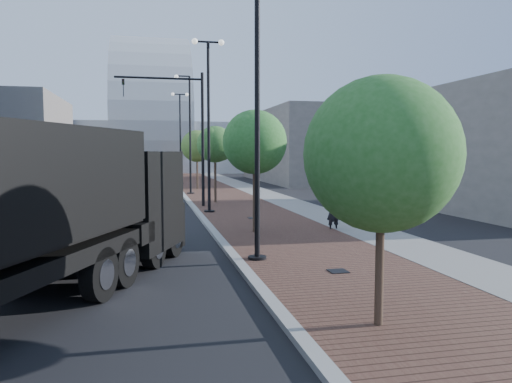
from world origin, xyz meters
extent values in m
cube|color=#4C2D23|center=(3.50, 40.00, 0.06)|extent=(7.00, 140.00, 0.12)
cube|color=slate|center=(6.20, 40.00, 0.07)|extent=(2.40, 140.00, 0.13)
cube|color=gray|center=(0.00, 40.00, 0.07)|extent=(0.30, 140.00, 0.14)
cube|color=slate|center=(-13.00, 40.00, 0.06)|extent=(4.00, 140.00, 0.12)
cube|color=black|center=(-3.32, 10.97, 1.90)|extent=(3.70, 3.76, 2.91)
cube|color=black|center=(-2.75, 12.36, 0.95)|extent=(2.70, 1.54, 1.46)
cube|color=black|center=(-3.89, 9.58, 1.18)|extent=(2.93, 1.89, 0.56)
cube|color=black|center=(-4.68, 3.96, 2.74)|extent=(4.03, 9.59, 2.24)
cube|color=black|center=(-4.26, 8.69, 2.74)|extent=(2.64, 1.19, 2.24)
cylinder|color=black|center=(-4.64, 10.86, 0.62)|extent=(0.78, 1.27, 1.23)
cylinder|color=silver|center=(-4.64, 10.86, 0.62)|extent=(0.61, 0.77, 0.67)
cylinder|color=black|center=(-2.46, 9.97, 0.62)|extent=(0.78, 1.27, 1.23)
cylinder|color=silver|center=(-2.46, 9.97, 0.62)|extent=(0.61, 0.77, 0.67)
cylinder|color=black|center=(-4.03, 12.34, 0.62)|extent=(0.78, 1.27, 1.23)
cylinder|color=silver|center=(-4.03, 12.34, 0.62)|extent=(0.61, 0.77, 0.67)
cylinder|color=black|center=(-1.86, 11.45, 0.62)|extent=(0.78, 1.27, 1.23)
cylinder|color=silver|center=(-1.86, 11.45, 0.62)|extent=(0.61, 0.77, 0.67)
cylinder|color=black|center=(-5.85, 7.90, 0.62)|extent=(0.78, 1.27, 1.23)
cylinder|color=silver|center=(-5.85, 7.90, 0.62)|extent=(0.61, 0.77, 0.67)
cylinder|color=black|center=(-3.67, 7.01, 0.62)|extent=(0.78, 1.27, 1.23)
cylinder|color=silver|center=(-3.67, 7.01, 0.62)|extent=(0.61, 0.77, 0.67)
cylinder|color=black|center=(-5.40, 9.01, 0.62)|extent=(0.78, 1.27, 1.23)
cylinder|color=silver|center=(-5.40, 9.01, 0.62)|extent=(0.61, 0.77, 0.67)
cylinder|color=black|center=(-3.22, 8.12, 0.62)|extent=(0.78, 1.27, 1.23)
cylinder|color=silver|center=(-3.22, 8.12, 0.62)|extent=(0.61, 0.77, 0.67)
imported|color=white|center=(-4.74, 11.93, 0.77)|extent=(1.89, 4.75, 1.54)
imported|color=black|center=(-7.49, 43.07, 0.68)|extent=(3.36, 5.27, 1.35)
imported|color=black|center=(-2.99, 53.91, 0.62)|extent=(2.70, 4.55, 1.24)
imported|color=black|center=(4.97, 15.02, 0.83)|extent=(0.67, 0.50, 1.65)
cylinder|color=black|center=(0.60, 10.00, 0.10)|extent=(0.56, 0.56, 0.20)
cylinder|color=black|center=(0.60, 10.00, 4.62)|extent=(0.16, 0.16, 9.00)
cylinder|color=black|center=(0.60, 22.00, 0.10)|extent=(0.56, 0.56, 0.20)
cylinder|color=black|center=(0.60, 22.00, 4.62)|extent=(0.16, 0.16, 9.00)
cylinder|color=black|center=(0.60, 22.00, 9.12)|extent=(1.40, 0.10, 0.10)
sphere|color=silver|center=(-0.10, 22.00, 9.12)|extent=(0.32, 0.32, 0.32)
sphere|color=silver|center=(1.30, 22.00, 9.12)|extent=(0.32, 0.32, 0.32)
cylinder|color=black|center=(0.60, 34.00, 0.10)|extent=(0.56, 0.56, 0.20)
cylinder|color=black|center=(0.60, 34.00, 4.62)|extent=(0.16, 0.16, 9.00)
cylinder|color=black|center=(0.10, 34.00, 9.12)|extent=(1.00, 0.10, 0.10)
sphere|color=silver|center=(-0.40, 34.00, 9.05)|extent=(0.32, 0.32, 0.32)
cylinder|color=black|center=(0.60, 46.00, 0.10)|extent=(0.56, 0.56, 0.20)
cylinder|color=black|center=(0.60, 46.00, 4.62)|extent=(0.16, 0.16, 9.00)
cylinder|color=black|center=(0.60, 46.00, 9.12)|extent=(1.40, 0.10, 0.10)
sphere|color=silver|center=(-0.10, 46.00, 9.12)|extent=(0.32, 0.32, 0.32)
sphere|color=silver|center=(1.30, 46.00, 9.12)|extent=(0.32, 0.32, 0.32)
cylinder|color=black|center=(0.60, 25.00, 4.00)|extent=(0.18, 0.18, 8.00)
cylinder|color=black|center=(-1.90, 25.00, 7.60)|extent=(5.00, 0.12, 0.12)
imported|color=black|center=(-3.90, 25.00, 7.00)|extent=(0.16, 0.20, 1.00)
cylinder|color=#382619|center=(1.60, 4.00, 1.54)|extent=(0.16, 0.16, 3.08)
sphere|color=#275E20|center=(1.60, 4.00, 3.30)|extent=(2.86, 2.86, 2.86)
sphere|color=#275E20|center=(2.00, 4.30, 3.08)|extent=(2.00, 2.00, 2.00)
sphere|color=#275E20|center=(1.30, 3.70, 3.60)|extent=(1.72, 1.72, 1.72)
cylinder|color=#382619|center=(1.60, 15.00, 1.75)|extent=(0.16, 0.16, 3.49)
sphere|color=#266422|center=(1.60, 15.00, 3.74)|extent=(2.58, 2.58, 2.58)
sphere|color=#266422|center=(2.00, 15.30, 3.49)|extent=(1.81, 1.81, 1.81)
sphere|color=#266422|center=(1.30, 14.70, 4.09)|extent=(1.55, 1.55, 1.55)
cylinder|color=#382619|center=(1.60, 27.00, 1.79)|extent=(0.16, 0.16, 3.58)
sphere|color=#295D20|center=(1.60, 27.00, 3.84)|extent=(2.34, 2.34, 2.34)
sphere|color=#295D20|center=(2.00, 27.30, 3.58)|extent=(1.64, 1.64, 1.64)
sphere|color=#295D20|center=(1.30, 26.70, 4.20)|extent=(1.40, 1.40, 1.40)
cylinder|color=#382619|center=(1.60, 39.00, 1.80)|extent=(0.16, 0.16, 3.61)
sphere|color=#3C6221|center=(1.60, 39.00, 3.87)|extent=(2.79, 2.79, 2.79)
sphere|color=#3C6221|center=(2.00, 39.30, 3.61)|extent=(1.95, 1.95, 1.95)
sphere|color=#3C6221|center=(1.30, 38.70, 4.23)|extent=(1.67, 1.67, 1.67)
cube|color=#9BA1A5|center=(-2.00, 85.00, 4.00)|extent=(50.00, 28.00, 8.00)
cube|color=#5F5A56|center=(16.00, 50.00, 4.00)|extent=(12.00, 22.00, 8.00)
cube|color=black|center=(2.40, 8.00, 0.13)|extent=(0.50, 0.50, 0.02)
cube|color=black|center=(2.40, 19.00, 0.13)|extent=(0.50, 0.50, 0.02)
camera|label=1|loc=(-2.55, -4.26, 3.34)|focal=34.44mm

